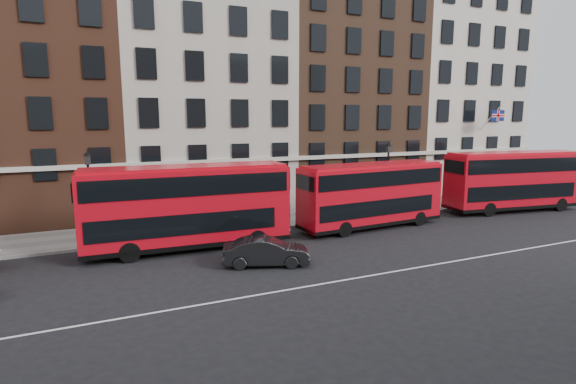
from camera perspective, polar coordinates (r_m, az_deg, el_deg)
name	(u,v)px	position (r m, az deg, el deg)	size (l,w,h in m)	color
ground	(295,271)	(22.00, 0.94, -10.04)	(120.00, 120.00, 0.00)	black
pavement	(231,224)	(31.41, -7.28, -3.99)	(80.00, 5.00, 0.15)	gray
kerb	(242,232)	(29.10, -5.82, -5.04)	(80.00, 0.30, 0.16)	gray
road_centre_line	(315,285)	(20.32, 3.40, -11.73)	(70.00, 0.12, 0.01)	white
building_terrace	(197,81)	(37.72, -11.47, 13.68)	(64.00, 11.95, 22.00)	beige
bus_b	(187,205)	(25.46, -12.73, -1.65)	(11.38, 3.19, 4.73)	red
bus_c	(371,194)	(30.33, 10.52, -0.22)	(10.46, 3.21, 4.33)	red
bus_d	(514,180)	(39.47, 26.72, 1.43)	(11.43, 4.19, 4.69)	red
car_front	(266,252)	(22.66, -2.80, -7.57)	(1.50, 4.30, 1.42)	black
lamp_post_left	(90,193)	(27.83, -23.85, -0.17)	(0.44, 0.44, 5.33)	black
lamp_post_right	(388,174)	(35.00, 12.55, 2.24)	(0.44, 0.44, 5.33)	black
traffic_light	(481,176)	(41.04, 23.30, 1.84)	(0.25, 0.45, 3.27)	black
iron_railings	(222,210)	(33.35, -8.41, -2.22)	(6.60, 0.06, 1.00)	black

